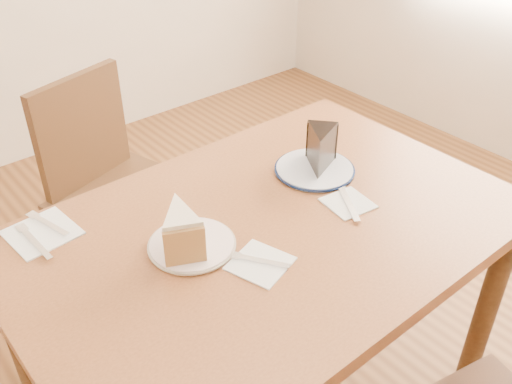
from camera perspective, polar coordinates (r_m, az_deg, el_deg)
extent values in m
cube|color=#5C3119|center=(1.36, 1.19, -3.90)|extent=(1.20, 0.80, 0.04)
cylinder|color=#311B0E|center=(1.81, 21.91, -11.30)|extent=(0.06, 0.06, 0.71)
cylinder|color=#311B0E|center=(1.68, -21.92, -15.53)|extent=(0.06, 0.06, 0.71)
cylinder|color=#311B0E|center=(2.09, 6.19, -1.61)|extent=(0.06, 0.06, 0.71)
cube|color=#361F10|center=(1.98, -12.37, -0.87)|extent=(0.53, 0.53, 0.04)
cylinder|color=#361F10|center=(2.33, -11.76, -2.11)|extent=(0.04, 0.04, 0.44)
cylinder|color=#361F10|center=(2.15, -18.40, -6.81)|extent=(0.04, 0.04, 0.44)
cylinder|color=#361F10|center=(2.13, -4.70, -5.38)|extent=(0.04, 0.04, 0.44)
cylinder|color=#361F10|center=(1.94, -11.37, -10.99)|extent=(0.04, 0.04, 0.44)
cube|color=#361F10|center=(2.00, -17.05, 5.90)|extent=(0.36, 0.13, 0.38)
cylinder|color=silver|center=(1.29, -6.43, -5.27)|extent=(0.19, 0.19, 0.01)
cylinder|color=white|center=(1.55, 5.87, 2.26)|extent=(0.21, 0.21, 0.01)
cube|color=white|center=(1.24, 0.43, -7.15)|extent=(0.15, 0.15, 0.00)
cube|color=white|center=(1.43, 9.18, -1.11)|extent=(0.12, 0.12, 0.00)
cube|color=white|center=(1.41, -20.62, -3.83)|extent=(0.16, 0.16, 0.00)
cube|color=white|center=(1.24, 0.26, -6.85)|extent=(0.09, 0.13, 0.00)
cube|color=silver|center=(1.43, 9.14, -0.91)|extent=(0.10, 0.15, 0.00)
cube|color=silver|center=(1.43, -20.08, -3.00)|extent=(0.05, 0.14, 0.00)
cube|color=silver|center=(1.38, -21.28, -4.66)|extent=(0.02, 0.16, 0.00)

